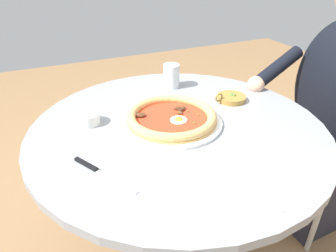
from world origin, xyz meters
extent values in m
cylinder|color=gray|center=(0.00, 0.00, 0.70)|extent=(0.96, 0.96, 0.03)
cylinder|color=gray|center=(0.00, 0.00, 0.35)|extent=(0.08, 0.08, 0.67)
cylinder|color=white|center=(-0.02, -0.01, 0.72)|extent=(0.33, 0.33, 0.01)
cylinder|color=tan|center=(-0.02, -0.01, 0.73)|extent=(0.29, 0.29, 0.01)
torus|color=tan|center=(-0.02, -0.01, 0.74)|extent=(0.29, 0.29, 0.03)
cylinder|color=red|center=(-0.02, -0.01, 0.73)|extent=(0.28, 0.28, 0.00)
cylinder|color=white|center=(0.01, 0.00, 0.74)|extent=(0.05, 0.05, 0.00)
ellipsoid|color=yellow|center=(0.01, 0.00, 0.74)|extent=(0.02, 0.02, 0.02)
ellipsoid|color=#4C2D19|center=(-0.07, 0.03, 0.74)|extent=(0.02, 0.03, 0.01)
ellipsoid|color=brown|center=(-0.04, 0.02, 0.74)|extent=(0.03, 0.02, 0.01)
ellipsoid|color=#4C2D19|center=(-0.07, -0.10, 0.74)|extent=(0.04, 0.04, 0.01)
ellipsoid|color=#3D2314|center=(-0.05, 0.03, 0.74)|extent=(0.03, 0.03, 0.01)
ellipsoid|color=#4C2D19|center=(-0.06, 0.05, 0.74)|extent=(0.03, 0.02, 0.01)
ellipsoid|color=#2D6B28|center=(-0.04, 0.06, 0.74)|extent=(0.01, 0.01, 0.00)
ellipsoid|color=#2D6B28|center=(0.00, 0.07, 0.74)|extent=(0.01, 0.01, 0.00)
ellipsoid|color=#2D6B28|center=(0.04, 0.04, 0.74)|extent=(0.01, 0.01, 0.00)
cylinder|color=silver|center=(-0.30, 0.11, 0.76)|extent=(0.07, 0.07, 0.10)
cylinder|color=silver|center=(-0.30, 0.11, 0.74)|extent=(0.06, 0.06, 0.04)
cube|color=silver|center=(0.19, -0.26, 0.72)|extent=(0.13, 0.08, 0.00)
cube|color=black|center=(0.09, -0.31, 0.72)|extent=(0.08, 0.05, 0.01)
cylinder|color=white|center=(-0.13, -0.26, 0.73)|extent=(0.07, 0.07, 0.04)
cylinder|color=olive|center=(-0.13, -0.26, 0.74)|extent=(0.06, 0.06, 0.01)
cylinder|color=olive|center=(-0.09, 0.27, 0.73)|extent=(0.11, 0.11, 0.02)
torus|color=olive|center=(-0.08, 0.20, 0.74)|extent=(0.01, 0.03, 0.03)
ellipsoid|color=#516B2D|center=(-0.09, 0.27, 0.74)|extent=(0.02, 0.02, 0.02)
ellipsoid|color=#516B2D|center=(-0.10, 0.27, 0.74)|extent=(0.02, 0.02, 0.02)
ellipsoid|color=#516B2D|center=(-0.09, 0.27, 0.74)|extent=(0.02, 0.02, 0.02)
cube|color=#BCBCC1|center=(0.35, 0.07, 0.72)|extent=(0.17, 0.05, 0.00)
cube|color=#282833|center=(-0.02, 0.73, 0.23)|extent=(0.35, 0.29, 0.45)
ellipsoid|color=black|center=(-0.02, 0.73, 0.72)|extent=(0.37, 0.23, 0.54)
cylinder|color=black|center=(-0.15, 0.52, 0.78)|extent=(0.08, 0.26, 0.16)
sphere|color=tan|center=(-0.14, 0.42, 0.74)|extent=(0.07, 0.07, 0.07)
cube|color=beige|center=(-0.02, 0.78, 0.46)|extent=(0.43, 0.43, 0.02)
cylinder|color=#B7B2A8|center=(-0.20, 0.59, 0.23)|extent=(0.02, 0.02, 0.45)
cylinder|color=#B7B2A8|center=(0.18, 0.60, 0.23)|extent=(0.02, 0.02, 0.45)
cylinder|color=#B7B2A8|center=(-0.21, 0.96, 0.23)|extent=(0.02, 0.02, 0.45)
camera|label=1|loc=(0.77, -0.38, 1.21)|focal=32.70mm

